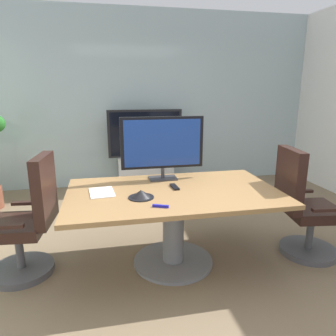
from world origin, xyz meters
TOP-DOWN VIEW (x-y plane):
  - ground_plane at (0.00, 0.00)m, footprint 7.01×7.01m
  - wall_back_glass_partition at (0.00, 2.82)m, footprint 6.01×0.10m
  - conference_table at (-0.04, 0.10)m, footprint 1.91×1.14m
  - office_chair_left at (-1.33, 0.19)m, footprint 0.61×0.59m
  - office_chair_right at (1.26, 0.01)m, footprint 0.62×0.60m
  - tv_monitor at (-0.06, 0.50)m, footprint 0.84×0.18m
  - wall_display_unit at (0.01, 2.46)m, footprint 1.20×0.36m
  - conference_phone at (-0.35, -0.03)m, footprint 0.22×0.22m
  - remote_control at (-0.01, 0.18)m, footprint 0.06×0.17m
  - whiteboard_marker at (-0.22, -0.28)m, footprint 0.13×0.07m
  - paper_notepad at (-0.68, 0.17)m, footprint 0.24×0.32m

SIDE VIEW (x-z plane):
  - ground_plane at x=0.00m, z-range 0.00..0.00m
  - wall_display_unit at x=0.01m, z-range -0.21..1.10m
  - office_chair_left at x=-1.33m, z-range -0.09..1.00m
  - office_chair_right at x=1.26m, z-range -0.09..1.00m
  - conference_table at x=-0.04m, z-range 0.18..0.91m
  - paper_notepad at x=-0.68m, z-range 0.73..0.74m
  - remote_control at x=-0.01m, z-range 0.73..0.75m
  - whiteboard_marker at x=-0.22m, z-range 0.73..0.75m
  - conference_phone at x=-0.35m, z-range 0.73..0.80m
  - tv_monitor at x=-0.06m, z-range 0.77..1.41m
  - wall_back_glass_partition at x=0.00m, z-range 0.00..2.89m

